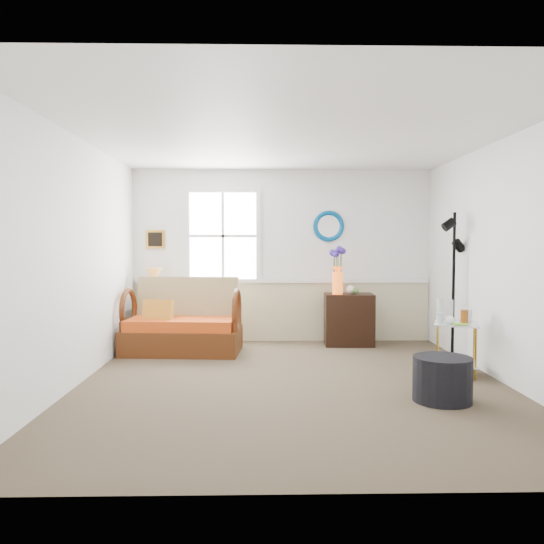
{
  "coord_description": "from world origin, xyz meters",
  "views": [
    {
      "loc": [
        -0.33,
        -5.55,
        1.48
      ],
      "look_at": [
        -0.21,
        0.25,
        1.17
      ],
      "focal_mm": 35.0,
      "sensor_mm": 36.0,
      "label": 1
    }
  ],
  "objects_px": {
    "loveseat": "(183,316)",
    "cabinet": "(349,319)",
    "side_table": "(456,349)",
    "floor_lamp": "(453,287)",
    "lamp_stand": "(157,322)",
    "ottoman": "(442,379)"
  },
  "relations": [
    {
      "from": "loveseat",
      "to": "cabinet",
      "type": "relative_size",
      "value": 2.06
    },
    {
      "from": "side_table",
      "to": "loveseat",
      "type": "bearing_deg",
      "value": 157.84
    },
    {
      "from": "loveseat",
      "to": "side_table",
      "type": "height_order",
      "value": "loveseat"
    },
    {
      "from": "loveseat",
      "to": "floor_lamp",
      "type": "distance_m",
      "value": 3.57
    },
    {
      "from": "loveseat",
      "to": "floor_lamp",
      "type": "bearing_deg",
      "value": -5.1
    },
    {
      "from": "loveseat",
      "to": "lamp_stand",
      "type": "xyz_separation_m",
      "value": [
        -0.47,
        0.59,
        -0.17
      ]
    },
    {
      "from": "lamp_stand",
      "to": "floor_lamp",
      "type": "xyz_separation_m",
      "value": [
        3.97,
        -1.18,
        0.6
      ]
    },
    {
      "from": "ottoman",
      "to": "lamp_stand",
      "type": "bearing_deg",
      "value": 138.14
    },
    {
      "from": "loveseat",
      "to": "floor_lamp",
      "type": "relative_size",
      "value": 0.83
    },
    {
      "from": "lamp_stand",
      "to": "floor_lamp",
      "type": "bearing_deg",
      "value": -16.54
    },
    {
      "from": "side_table",
      "to": "floor_lamp",
      "type": "bearing_deg",
      "value": 72.76
    },
    {
      "from": "side_table",
      "to": "cabinet",
      "type": "bearing_deg",
      "value": 116.69
    },
    {
      "from": "floor_lamp",
      "to": "ottoman",
      "type": "xyz_separation_m",
      "value": [
        -0.72,
        -1.73,
        -0.73
      ]
    },
    {
      "from": "loveseat",
      "to": "ottoman",
      "type": "distance_m",
      "value": 3.62
    },
    {
      "from": "floor_lamp",
      "to": "ottoman",
      "type": "height_order",
      "value": "floor_lamp"
    },
    {
      "from": "cabinet",
      "to": "floor_lamp",
      "type": "distance_m",
      "value": 1.66
    },
    {
      "from": "floor_lamp",
      "to": "ottoman",
      "type": "relative_size",
      "value": 3.43
    },
    {
      "from": "lamp_stand",
      "to": "ottoman",
      "type": "bearing_deg",
      "value": -41.86
    },
    {
      "from": "loveseat",
      "to": "lamp_stand",
      "type": "bearing_deg",
      "value": 132.85
    },
    {
      "from": "cabinet",
      "to": "ottoman",
      "type": "bearing_deg",
      "value": -78.94
    },
    {
      "from": "lamp_stand",
      "to": "loveseat",
      "type": "bearing_deg",
      "value": -51.54
    },
    {
      "from": "lamp_stand",
      "to": "cabinet",
      "type": "xyz_separation_m",
      "value": [
        2.83,
        -0.11,
        0.04
      ]
    }
  ]
}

